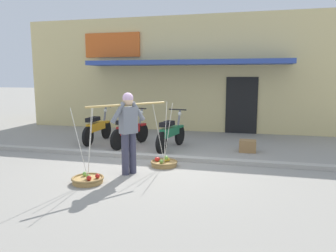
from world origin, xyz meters
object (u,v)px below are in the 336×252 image
object	(u,v)px
fruit_basket_right_side	(164,163)
fruit_vendor	(128,128)
motorcycle_second_in_row	(130,131)
motorcycle_nearest_shop	(97,128)
motorcycle_third_in_row	(171,133)
wooden_crate	(248,146)
fruit_basket_left_side	(88,179)

from	to	relation	value
fruit_basket_right_side	fruit_vendor	bearing A→B (deg)	-126.41
fruit_basket_right_side	motorcycle_second_in_row	world-z (taller)	fruit_basket_right_side
motorcycle_nearest_shop	motorcycle_third_in_row	size ratio (longest dim) A/B	1.01
fruit_vendor	fruit_basket_right_side	xyz separation A→B (m)	(0.55, 0.75, -0.90)
fruit_basket_right_side	motorcycle_nearest_shop	distance (m)	3.40
motorcycle_nearest_shop	motorcycle_second_in_row	distance (m)	1.20
motorcycle_third_in_row	motorcycle_nearest_shop	bearing A→B (deg)	171.69
motorcycle_second_in_row	motorcycle_third_in_row	world-z (taller)	same
motorcycle_nearest_shop	wooden_crate	distance (m)	4.52
fruit_vendor	fruit_basket_left_side	distance (m)	1.30
fruit_vendor	motorcycle_third_in_row	size ratio (longest dim) A/B	0.94
fruit_basket_left_side	motorcycle_third_in_row	size ratio (longest dim) A/B	0.80
fruit_vendor	fruit_basket_left_side	xyz separation A→B (m)	(-0.55, -0.75, -0.90)
fruit_basket_left_side	fruit_basket_right_side	world-z (taller)	same
fruit_vendor	motorcycle_third_in_row	xyz separation A→B (m)	(0.30, 2.46, -0.53)
fruit_basket_left_side	motorcycle_second_in_row	xyz separation A→B (m)	(-0.40, 3.30, 0.38)
fruit_vendor	motorcycle_third_in_row	bearing A→B (deg)	83.04
motorcycle_nearest_shop	motorcycle_second_in_row	size ratio (longest dim) A/B	1.02
wooden_crate	fruit_basket_right_side	bearing A→B (deg)	-134.05
motorcycle_second_in_row	fruit_vendor	bearing A→B (deg)	-69.58
fruit_basket_right_side	wooden_crate	bearing A→B (deg)	45.95
fruit_vendor	motorcycle_nearest_shop	xyz separation A→B (m)	(-2.12, 2.81, -0.53)
motorcycle_nearest_shop	motorcycle_second_in_row	bearing A→B (deg)	-12.30
fruit_vendor	motorcycle_nearest_shop	distance (m)	3.56
wooden_crate	motorcycle_nearest_shop	bearing A→B (deg)	177.94
fruit_basket_right_side	wooden_crate	world-z (taller)	fruit_basket_right_side
motorcycle_nearest_shop	motorcycle_third_in_row	bearing A→B (deg)	-8.31
fruit_basket_right_side	motorcycle_nearest_shop	size ratio (longest dim) A/B	0.80
fruit_vendor	fruit_basket_right_side	world-z (taller)	fruit_vendor
fruit_basket_left_side	motorcycle_third_in_row	world-z (taller)	fruit_basket_left_side
fruit_basket_left_side	motorcycle_nearest_shop	bearing A→B (deg)	113.76
motorcycle_third_in_row	fruit_vendor	bearing A→B (deg)	-96.96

